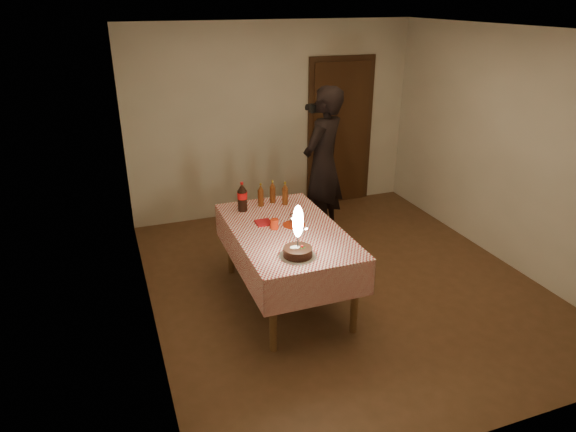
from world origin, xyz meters
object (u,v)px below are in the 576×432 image
object	(u,v)px
red_cup	(274,224)
amber_bottle_left	(261,196)
dining_table	(286,239)
birthday_cake	(298,243)
clear_cup	(293,219)
photographer	(323,164)
cola_bottle	(242,197)
amber_bottle_mid	(273,192)
red_plate	(294,225)
amber_bottle_right	(285,194)

from	to	relation	value
red_cup	amber_bottle_left	bearing A→B (deg)	84.85
dining_table	birthday_cake	xyz separation A→B (m)	(-0.10, -0.57, 0.23)
clear_cup	photographer	xyz separation A→B (m)	(0.84, 1.17, 0.12)
red_cup	amber_bottle_left	world-z (taller)	amber_bottle_left
cola_bottle	amber_bottle_mid	xyz separation A→B (m)	(0.37, 0.11, -0.03)
dining_table	red_plate	distance (m)	0.16
birthday_cake	red_plate	distance (m)	0.67
amber_bottle_mid	red_cup	bearing A→B (deg)	-107.30
red_cup	amber_bottle_left	distance (m)	0.62
dining_table	amber_bottle_right	distance (m)	0.68
red_plate	cola_bottle	size ratio (longest dim) A/B	0.69
red_cup	amber_bottle_mid	xyz separation A→B (m)	(0.21, 0.66, 0.07)
birthday_cake	photographer	distance (m)	2.13
cola_bottle	amber_bottle_left	distance (m)	0.23
clear_cup	amber_bottle_mid	size ratio (longest dim) A/B	0.35
birthday_cake	clear_cup	world-z (taller)	birthday_cake
dining_table	photographer	size ratio (longest dim) A/B	0.90
cola_bottle	red_cup	bearing A→B (deg)	-73.36
red_cup	birthday_cake	bearing A→B (deg)	-89.50
red_cup	clear_cup	xyz separation A→B (m)	(0.22, 0.07, -0.01)
dining_table	amber_bottle_right	xyz separation A→B (m)	(0.21, 0.61, 0.22)
clear_cup	amber_bottle_right	xyz separation A→B (m)	(0.09, 0.49, 0.07)
amber_bottle_mid	photographer	world-z (taller)	photographer
amber_bottle_right	amber_bottle_mid	bearing A→B (deg)	138.98
red_plate	red_cup	size ratio (longest dim) A/B	2.20
red_plate	dining_table	bearing A→B (deg)	-150.85
birthday_cake	red_plate	world-z (taller)	birthday_cake
dining_table	clear_cup	world-z (taller)	clear_cup
red_plate	cola_bottle	world-z (taller)	cola_bottle
dining_table	birthday_cake	size ratio (longest dim) A/B	3.61
amber_bottle_mid	amber_bottle_right	bearing A→B (deg)	-41.02
birthday_cake	photographer	xyz separation A→B (m)	(1.05, 1.85, 0.04)
dining_table	amber_bottle_right	size ratio (longest dim) A/B	6.75
red_plate	amber_bottle_mid	size ratio (longest dim) A/B	0.86
cola_bottle	red_plate	bearing A→B (deg)	-55.09
cola_bottle	amber_bottle_mid	size ratio (longest dim) A/B	1.25
red_plate	amber_bottle_mid	bearing A→B (deg)	90.40
red_plate	photographer	size ratio (longest dim) A/B	0.11
red_plate	photographer	world-z (taller)	photographer
dining_table	red_plate	xyz separation A→B (m)	(0.10, 0.06, 0.11)
dining_table	cola_bottle	world-z (taller)	cola_bottle
dining_table	clear_cup	distance (m)	0.22
birthday_cake	red_cup	world-z (taller)	birthday_cake
amber_bottle_left	amber_bottle_mid	distance (m)	0.16
red_plate	amber_bottle_left	world-z (taller)	amber_bottle_left
red_plate	red_cup	world-z (taller)	red_cup
cola_bottle	clear_cup	bearing A→B (deg)	-50.97
amber_bottle_left	amber_bottle_mid	world-z (taller)	same
amber_bottle_right	photographer	distance (m)	1.01
amber_bottle_left	amber_bottle_right	bearing A→B (deg)	-10.10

